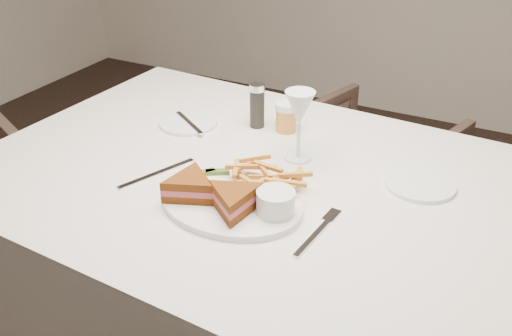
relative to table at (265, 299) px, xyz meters
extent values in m
cube|color=silver|center=(0.00, 0.00, 0.00)|extent=(1.44, 1.01, 0.75)
imported|color=#4B382E|center=(0.00, 0.91, -0.08)|extent=(0.70, 0.67, 0.59)
ellipsoid|color=white|center=(-0.01, -0.14, 0.38)|extent=(0.33, 0.27, 0.01)
cube|color=silver|center=(-0.23, -0.11, 0.38)|extent=(0.09, 0.20, 0.00)
cylinder|color=white|center=(-0.32, 0.16, 0.38)|extent=(0.16, 0.16, 0.01)
cylinder|color=white|center=(0.33, 0.13, 0.38)|extent=(0.16, 0.16, 0.01)
cylinder|color=black|center=(-0.14, 0.23, 0.44)|extent=(0.04, 0.04, 0.12)
cylinder|color=#C6842F|center=(-0.06, 0.25, 0.42)|extent=(0.06, 0.06, 0.08)
cube|color=#405E21|center=(-0.09, -0.06, 0.40)|extent=(0.06, 0.04, 0.01)
cube|color=#405E21|center=(-0.12, -0.08, 0.40)|extent=(0.05, 0.05, 0.01)
cylinder|color=white|center=(0.09, -0.14, 0.42)|extent=(0.08, 0.08, 0.05)
camera|label=1|loc=(0.50, -1.02, 1.05)|focal=40.00mm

